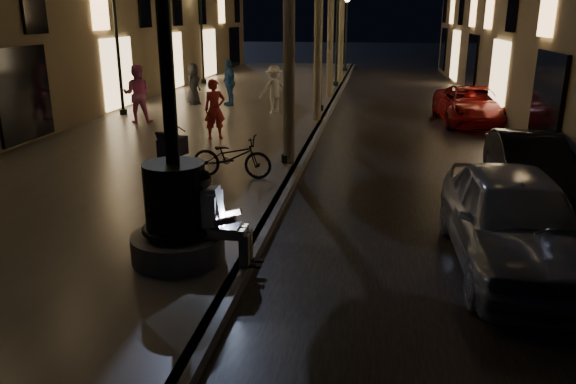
% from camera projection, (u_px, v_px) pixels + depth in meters
% --- Properties ---
extents(ground, '(120.00, 120.00, 0.00)m').
position_uv_depth(ground, '(325.00, 121.00, 20.67)').
color(ground, black).
rests_on(ground, ground).
extents(cobble_lane, '(6.00, 45.00, 0.02)m').
position_uv_depth(cobble_lane, '(408.00, 123.00, 20.22)').
color(cobble_lane, black).
rests_on(cobble_lane, ground).
extents(promenade, '(8.00, 45.00, 0.20)m').
position_uv_depth(promenade, '(220.00, 115.00, 21.24)').
color(promenade, '#645E58').
rests_on(promenade, ground).
extents(curb_strip, '(0.25, 45.00, 0.20)m').
position_uv_depth(curb_strip, '(325.00, 118.00, 20.64)').
color(curb_strip, '#59595B').
rests_on(curb_strip, ground).
extents(fountain_lamppost, '(1.40, 1.40, 5.21)m').
position_uv_depth(fountain_lamppost, '(175.00, 196.00, 8.22)').
color(fountain_lamppost, '#59595B').
rests_on(fountain_lamppost, promenade).
extents(seated_man_laptop, '(1.05, 0.36, 1.42)m').
position_uv_depth(seated_man_laptop, '(216.00, 215.00, 8.21)').
color(seated_man_laptop, tan).
rests_on(seated_man_laptop, promenade).
extents(lamp_curb_a, '(0.36, 0.36, 4.81)m').
position_uv_depth(lamp_curb_a, '(287.00, 37.00, 13.14)').
color(lamp_curb_a, black).
rests_on(lamp_curb_a, promenade).
extents(lamp_curb_b, '(0.36, 0.36, 4.81)m').
position_uv_depth(lamp_curb_b, '(321.00, 29.00, 20.67)').
color(lamp_curb_b, black).
rests_on(lamp_curb_b, promenade).
extents(lamp_curb_c, '(0.36, 0.36, 4.81)m').
position_uv_depth(lamp_curb_c, '(337.00, 25.00, 28.20)').
color(lamp_curb_c, black).
rests_on(lamp_curb_c, promenade).
extents(lamp_curb_d, '(0.36, 0.36, 4.81)m').
position_uv_depth(lamp_curb_d, '(347.00, 22.00, 35.73)').
color(lamp_curb_d, black).
rests_on(lamp_curb_d, promenade).
extents(lamp_left_b, '(0.36, 0.36, 4.81)m').
position_uv_depth(lamp_left_b, '(116.00, 29.00, 19.85)').
color(lamp_left_b, black).
rests_on(lamp_left_b, promenade).
extents(lamp_left_c, '(0.36, 0.36, 4.81)m').
position_uv_depth(lamp_left_c, '(201.00, 24.00, 29.26)').
color(lamp_left_c, black).
rests_on(lamp_left_c, promenade).
extents(stroller, '(0.58, 1.03, 1.04)m').
position_uv_depth(stroller, '(172.00, 147.00, 13.38)').
color(stroller, black).
rests_on(stroller, promenade).
extents(car_front, '(1.91, 4.53, 1.53)m').
position_uv_depth(car_front, '(514.00, 220.00, 8.53)').
color(car_front, '#97989E').
rests_on(car_front, ground).
extents(car_second, '(1.41, 3.86, 1.26)m').
position_uv_depth(car_second, '(529.00, 164.00, 12.24)').
color(car_second, black).
rests_on(car_second, ground).
extents(car_third, '(2.42, 4.79, 1.30)m').
position_uv_depth(car_third, '(472.00, 105.00, 19.96)').
color(car_third, maroon).
rests_on(car_third, ground).
extents(pedestrian_red, '(0.76, 0.68, 1.75)m').
position_uv_depth(pedestrian_red, '(215.00, 109.00, 16.50)').
color(pedestrian_red, red).
rests_on(pedestrian_red, promenade).
extents(pedestrian_pink, '(1.09, 0.93, 1.95)m').
position_uv_depth(pedestrian_pink, '(137.00, 94.00, 18.94)').
color(pedestrian_pink, pink).
rests_on(pedestrian_pink, promenade).
extents(pedestrian_white, '(1.31, 1.10, 1.76)m').
position_uv_depth(pedestrian_white, '(274.00, 89.00, 20.78)').
color(pedestrian_white, white).
rests_on(pedestrian_white, promenade).
extents(pedestrian_blue, '(0.98, 1.13, 1.82)m').
position_uv_depth(pedestrian_blue, '(229.00, 83.00, 22.57)').
color(pedestrian_blue, '#27568F').
rests_on(pedestrian_blue, promenade).
extents(pedestrian_dark, '(0.64, 0.88, 1.66)m').
position_uv_depth(pedestrian_dark, '(193.00, 84.00, 22.81)').
color(pedestrian_dark, '#323237').
rests_on(pedestrian_dark, promenade).
extents(bicycle, '(1.85, 0.70, 0.96)m').
position_uv_depth(bicycle, '(232.00, 157.00, 12.63)').
color(bicycle, black).
rests_on(bicycle, promenade).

